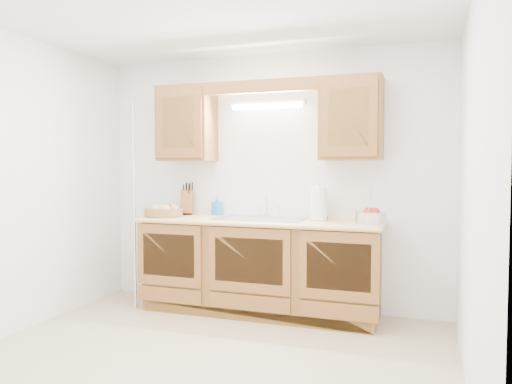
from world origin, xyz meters
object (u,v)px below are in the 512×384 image
at_px(knife_block, 187,202).
at_px(paper_towel, 319,204).
at_px(fruit_basket, 164,211).
at_px(apple_bowl, 371,216).

xyz_separation_m(knife_block, paper_towel, (1.41, -0.13, 0.03)).
relative_size(knife_block, paper_towel, 0.94).
height_order(fruit_basket, knife_block, knife_block).
distance_m(knife_block, paper_towel, 1.42).
bearing_deg(paper_towel, knife_block, 174.63).
relative_size(fruit_basket, paper_towel, 1.28).
bearing_deg(apple_bowl, paper_towel, 170.85).
xyz_separation_m(knife_block, apple_bowl, (1.89, -0.21, -0.06)).
relative_size(fruit_basket, knife_block, 1.35).
bearing_deg(fruit_basket, paper_towel, 4.86).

